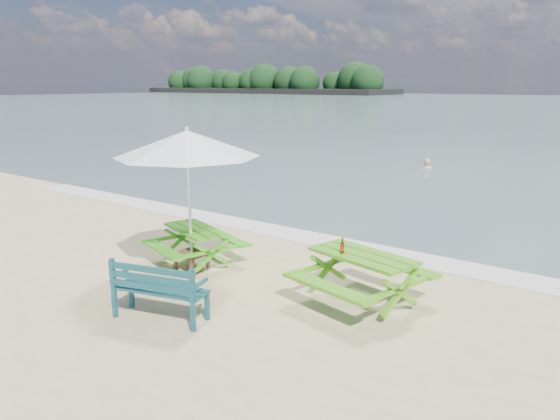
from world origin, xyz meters
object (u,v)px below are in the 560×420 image
Objects in this scene: patio_umbrella at (187,144)px; swimmer at (426,177)px; picnic_table_right at (362,279)px; beer_bottle at (342,248)px; picnic_table_left at (196,246)px; park_bench at (161,301)px; side_table at (192,260)px.

patio_umbrella is 1.66× the size of swimmer.
beer_bottle reaches higher than picnic_table_right.
patio_umbrella reaches higher than picnic_table_left.
picnic_table_left is 0.92× the size of picnic_table_right.
beer_bottle reaches higher than park_bench.
side_table is (-3.34, -0.51, -0.21)m from picnic_table_right.
picnic_table_left is 3.77× the size of side_table.
park_bench is at bearing -131.95° from picnic_table_right.
park_bench is 5.83× the size of beer_bottle.
picnic_table_right is at bearing 3.20° from picnic_table_left.
park_bench is 2.20m from side_table.
patio_umbrella is at bearing -57.75° from picnic_table_left.
picnic_table_right is 3.92m from patio_umbrella.
picnic_table_right is 8.50× the size of beer_bottle.
picnic_table_left is 3.54m from picnic_table_right.
park_bench is at bearing -129.50° from beer_bottle.
patio_umbrella is 15.10m from swimmer.
patio_umbrella reaches higher than swimmer.
patio_umbrella is at bearing -84.52° from swimmer.
park_bench is at bearing -55.95° from side_table.
beer_bottle is 0.16× the size of swimmer.
swimmer is (-4.46, 14.40, -1.30)m from beer_bottle.
side_table is (-1.23, 1.83, -0.09)m from park_bench.
picnic_table_left is 14.53m from swimmer.
side_table is 2.07× the size of beer_bottle.
picnic_table_right is (3.54, 0.20, 0.05)m from picnic_table_left.
picnic_table_right reaches higher than side_table.
patio_umbrella is 3.41m from beer_bottle.
beer_bottle reaches higher than picnic_table_left.
beer_bottle is at bearing 6.98° from side_table.
picnic_table_left is at bearing -85.19° from swimmer.
park_bench is 3.05m from patio_umbrella.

